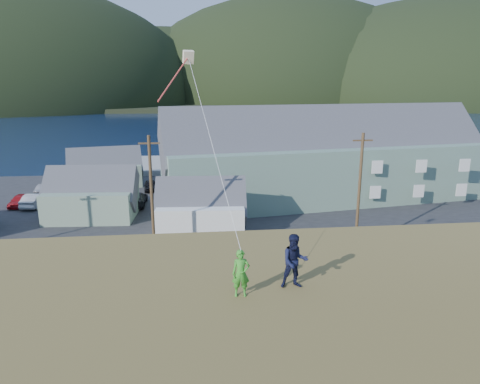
# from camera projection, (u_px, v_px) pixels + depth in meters

# --- Properties ---
(ground) EXTENTS (900.00, 900.00, 0.00)m
(ground) POSITION_uv_depth(u_px,v_px,m) (183.00, 266.00, 32.92)
(ground) COLOR #0A1638
(ground) RESTS_ON ground
(grass_strip) EXTENTS (110.00, 8.00, 0.10)m
(grass_strip) POSITION_uv_depth(u_px,v_px,m) (182.00, 277.00, 30.98)
(grass_strip) COLOR #4C3D19
(grass_strip) RESTS_ON ground
(waterfront_lot) EXTENTS (72.00, 36.00, 0.12)m
(waterfront_lot) POSITION_uv_depth(u_px,v_px,m) (186.00, 205.00, 49.28)
(waterfront_lot) COLOR #28282B
(waterfront_lot) RESTS_ON ground
(wharf) EXTENTS (26.00, 14.00, 0.90)m
(wharf) POSITION_uv_depth(u_px,v_px,m) (152.00, 165.00, 70.73)
(wharf) COLOR gray
(wharf) RESTS_ON ground
(far_shore) EXTENTS (900.00, 320.00, 2.00)m
(far_shore) POSITION_uv_depth(u_px,v_px,m) (192.00, 99.00, 350.55)
(far_shore) COLOR black
(far_shore) RESTS_ON ground
(far_hills) EXTENTS (760.00, 265.00, 143.00)m
(far_hills) POSITION_uv_depth(u_px,v_px,m) (242.00, 100.00, 305.17)
(far_hills) COLOR black
(far_hills) RESTS_ON ground
(lodge) EXTENTS (39.77, 16.52, 13.57)m
(lodge) POSITION_uv_depth(u_px,v_px,m) (326.00, 157.00, 50.76)
(lodge) COLOR slate
(lodge) RESTS_ON waterfront_lot
(shed_palegreen_near) EXTENTS (9.43, 6.22, 6.63)m
(shed_palegreen_near) POSITION_uv_depth(u_px,v_px,m) (91.00, 195.00, 43.81)
(shed_palegreen_near) COLOR gray
(shed_palegreen_near) RESTS_ON waterfront_lot
(shed_white) EXTENTS (8.46, 5.91, 6.53)m
(shed_white) POSITION_uv_depth(u_px,v_px,m) (201.00, 209.00, 39.01)
(shed_white) COLOR white
(shed_white) RESTS_ON waterfront_lot
(shed_palegreen_far) EXTENTS (10.56, 7.34, 6.47)m
(shed_palegreen_far) POSITION_uv_depth(u_px,v_px,m) (105.00, 168.00, 57.70)
(shed_palegreen_far) COLOR gray
(shed_palegreen_far) RESTS_ON waterfront_lot
(utility_poles) EXTENTS (34.11, 0.24, 9.82)m
(utility_poles) POSITION_uv_depth(u_px,v_px,m) (148.00, 199.00, 32.86)
(utility_poles) COLOR #47331E
(utility_poles) RESTS_ON waterfront_lot
(parked_cars) EXTENTS (24.75, 12.66, 1.58)m
(parked_cars) POSITION_uv_depth(u_px,v_px,m) (110.00, 192.00, 51.61)
(parked_cars) COLOR maroon
(parked_cars) RESTS_ON waterfront_lot
(kite_flyer_green) EXTENTS (0.57, 0.38, 1.52)m
(kite_flyer_green) POSITION_uv_depth(u_px,v_px,m) (241.00, 273.00, 13.31)
(kite_flyer_green) COLOR #349027
(kite_flyer_green) RESTS_ON hillside
(kite_flyer_navy) EXTENTS (0.89, 0.70, 1.82)m
(kite_flyer_navy) POSITION_uv_depth(u_px,v_px,m) (295.00, 261.00, 13.85)
(kite_flyer_navy) COLOR black
(kite_flyer_navy) RESTS_ON hillside
(kite_rig) EXTENTS (1.39, 4.01, 9.77)m
(kite_rig) POSITION_uv_depth(u_px,v_px,m) (187.00, 62.00, 18.42)
(kite_rig) COLOR #F9E5BD
(kite_rig) RESTS_ON ground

